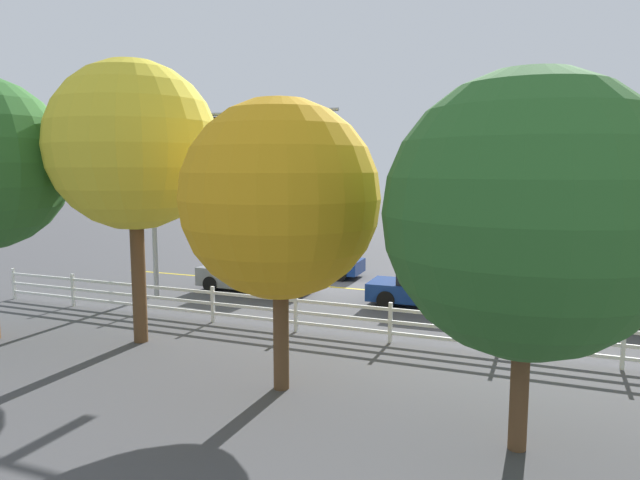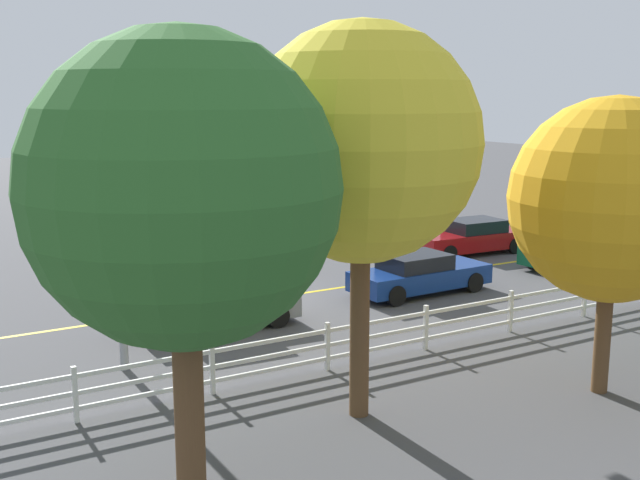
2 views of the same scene
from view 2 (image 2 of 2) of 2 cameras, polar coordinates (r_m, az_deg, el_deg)
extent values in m
plane|color=#444447|center=(24.51, -4.57, -4.39)|extent=(120.00, 120.00, 0.00)
cube|color=gold|center=(26.44, 3.26, -3.23)|extent=(28.00, 0.16, 0.01)
cylinder|color=gray|center=(18.23, -14.57, 1.31)|extent=(0.20, 0.20, 7.03)
cylinder|color=gray|center=(19.33, -4.24, 11.73)|extent=(7.39, 0.12, 0.12)
cube|color=#0C59B2|center=(18.25, -12.31, 12.45)|extent=(1.10, 0.03, 0.28)
cube|color=black|center=(18.94, -6.79, 9.89)|extent=(0.32, 0.28, 1.00)
sphere|color=red|center=(19.07, -7.00, 10.85)|extent=(0.17, 0.17, 0.17)
sphere|color=orange|center=(19.07, -6.97, 9.89)|extent=(0.17, 0.17, 0.17)
sphere|color=#148C19|center=(19.08, -6.95, 8.93)|extent=(0.17, 0.17, 0.17)
cube|color=black|center=(20.28, 0.83, 10.02)|extent=(0.32, 0.28, 1.00)
sphere|color=red|center=(20.41, 0.61, 10.93)|extent=(0.17, 0.17, 0.17)
sphere|color=orange|center=(20.41, 0.61, 10.03)|extent=(0.17, 0.17, 0.17)
sphere|color=#148C19|center=(20.42, 0.61, 9.13)|extent=(0.17, 0.17, 0.17)
cube|color=maroon|center=(31.80, 10.86, -0.01)|extent=(4.86, 2.07, 0.65)
cube|color=black|center=(31.84, 11.23, 1.04)|extent=(2.23, 1.74, 0.49)
cylinder|color=black|center=(30.21, 9.41, -0.96)|extent=(0.65, 0.25, 0.64)
cylinder|color=black|center=(31.55, 7.58, -0.41)|extent=(0.65, 0.25, 0.64)
cylinder|color=black|center=(32.23, 14.04, -0.40)|extent=(0.65, 0.25, 0.64)
cylinder|color=black|center=(33.49, 12.13, 0.09)|extent=(0.65, 0.25, 0.64)
cube|color=navy|center=(25.32, 7.34, -2.71)|extent=(4.72, 1.82, 0.62)
cube|color=black|center=(25.06, 6.95, -1.56)|extent=(2.10, 1.59, 0.48)
cylinder|color=black|center=(26.96, 8.88, -2.38)|extent=(0.65, 0.24, 0.64)
cylinder|color=black|center=(25.82, 11.18, -3.04)|extent=(0.65, 0.24, 0.64)
cylinder|color=black|center=(25.04, 3.35, -3.29)|extent=(0.65, 0.24, 0.64)
cylinder|color=black|center=(23.81, 5.56, -4.07)|extent=(0.65, 0.24, 0.64)
cube|color=navy|center=(25.66, -9.36, -2.62)|extent=(4.48, 1.90, 0.59)
cube|color=black|center=(25.62, -8.95, -1.34)|extent=(2.13, 1.63, 0.53)
cylinder|color=black|center=(24.43, -11.82, -3.86)|extent=(0.65, 0.25, 0.64)
cylinder|color=black|center=(25.89, -13.11, -3.08)|extent=(0.65, 0.25, 0.64)
cylinder|color=black|center=(25.62, -5.55, -2.99)|extent=(0.65, 0.25, 0.64)
cylinder|color=black|center=(27.02, -7.11, -2.30)|extent=(0.65, 0.25, 0.64)
cube|color=#0C4C2D|center=(30.47, 18.50, -0.77)|extent=(4.90, 2.14, 0.74)
cube|color=black|center=(30.17, 18.30, 0.36)|extent=(2.19, 1.79, 0.53)
cylinder|color=black|center=(32.32, 19.03, -0.65)|extent=(0.65, 0.26, 0.64)
cylinder|color=black|center=(31.33, 21.56, -1.16)|extent=(0.65, 0.26, 0.64)
cylinder|color=black|center=(29.82, 15.23, -1.36)|extent=(0.65, 0.26, 0.64)
cylinder|color=black|center=(28.74, 17.85, -1.95)|extent=(0.65, 0.26, 0.64)
cube|color=slate|center=(21.73, -7.64, -4.85)|extent=(4.53, 1.98, 0.73)
cube|color=black|center=(21.50, -8.24, -3.30)|extent=(2.27, 1.69, 0.53)
cylinder|color=black|center=(23.06, -4.78, -4.55)|extent=(0.65, 0.25, 0.64)
cylinder|color=black|center=(21.62, -3.09, -5.57)|extent=(0.65, 0.25, 0.64)
cylinder|color=black|center=(22.12, -12.04, -5.43)|extent=(0.65, 0.25, 0.64)
cylinder|color=black|center=(20.61, -10.81, -6.58)|extent=(0.65, 0.25, 0.64)
cube|color=white|center=(23.80, 18.75, -3.97)|extent=(0.10, 0.10, 1.15)
cube|color=white|center=(21.75, 13.74, -5.08)|extent=(0.10, 0.10, 1.15)
cube|color=white|center=(19.90, 7.73, -6.35)|extent=(0.10, 0.10, 1.15)
cube|color=white|center=(18.33, 0.54, -7.77)|extent=(0.10, 0.10, 1.15)
cube|color=white|center=(17.10, -7.89, -9.27)|extent=(0.10, 0.10, 1.15)
cube|color=white|center=(16.29, -17.46, -10.72)|extent=(0.10, 0.10, 1.15)
cube|color=white|center=(20.69, 10.91, -4.70)|extent=(26.00, 0.06, 0.09)
cube|color=white|center=(20.79, 10.87, -5.63)|extent=(26.00, 0.06, 0.09)
cube|color=white|center=(20.88, 10.84, -6.47)|extent=(26.00, 0.06, 0.09)
cylinder|color=brown|center=(17.90, 19.96, -6.46)|extent=(0.35, 0.35, 2.60)
sphere|color=gold|center=(17.29, 20.57, 2.79)|extent=(4.29, 4.29, 4.29)
cylinder|color=brown|center=(12.64, -9.55, -11.79)|extent=(0.47, 0.47, 3.19)
sphere|color=#2D6628|center=(11.77, -10.07, 3.69)|extent=(4.82, 4.82, 4.82)
cylinder|color=brown|center=(15.52, 2.91, -6.23)|extent=(0.39, 0.39, 3.74)
sphere|color=yellow|center=(14.86, 3.04, 7.12)|extent=(4.59, 4.59, 4.59)
camera|label=1|loc=(18.76, 59.69, 0.64)|focal=31.93mm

